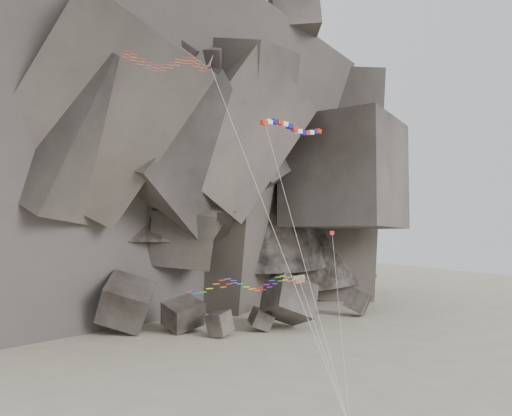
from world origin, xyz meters
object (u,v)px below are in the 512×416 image
parafoil_kite (243,284)px  pennant_kite (334,259)px  delta_kite (165,62)px  banner_kite (294,129)px

parafoil_kite → pennant_kite: pennant_kite is taller
delta_kite → banner_kite: delta_kite is taller
delta_kite → banner_kite: 16.36m
parafoil_kite → pennant_kite: 9.16m
delta_kite → banner_kite: size_ratio=1.19×
banner_kite → pennant_kite: 16.02m
banner_kite → parafoil_kite: banner_kite is taller
banner_kite → pennant_kite: banner_kite is taller
banner_kite → pennant_kite: size_ratio=1.82×
parafoil_kite → pennant_kite: (8.81, -1.51, 2.00)m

